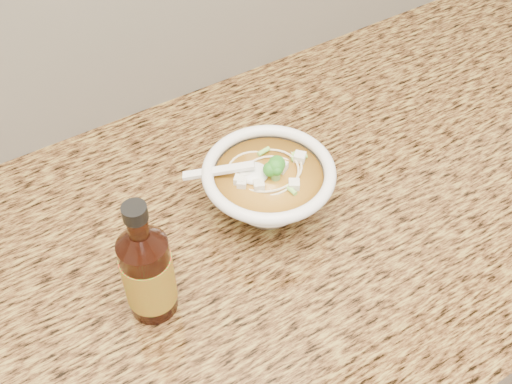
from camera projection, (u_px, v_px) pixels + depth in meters
counter_slab at (143, 290)px, 0.84m from camera, size 4.00×0.68×0.04m
soup_bowl at (268, 188)px, 0.87m from camera, size 0.19×0.18×0.10m
hot_sauce_bottle at (148, 272)px, 0.75m from camera, size 0.08×0.08×0.19m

